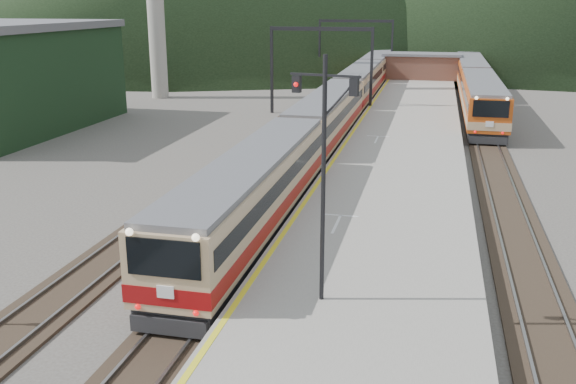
# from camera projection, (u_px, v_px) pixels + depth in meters

# --- Properties ---
(track_main) EXTENTS (2.60, 200.00, 0.23)m
(track_main) POSITION_uv_depth(u_px,v_px,m) (322.00, 150.00, 45.39)
(track_main) COLOR black
(track_main) RESTS_ON ground
(track_far) EXTENTS (2.60, 200.00, 0.23)m
(track_far) POSITION_uv_depth(u_px,v_px,m) (254.00, 147.00, 46.47)
(track_far) COLOR black
(track_far) RESTS_ON ground
(track_second) EXTENTS (2.60, 200.00, 0.23)m
(track_second) POSITION_uv_depth(u_px,v_px,m) (491.00, 159.00, 42.92)
(track_second) COLOR black
(track_second) RESTS_ON ground
(platform) EXTENTS (8.00, 100.00, 1.00)m
(platform) POSITION_uv_depth(u_px,v_px,m) (401.00, 154.00, 42.20)
(platform) COLOR gray
(platform) RESTS_ON ground
(gantry_near) EXTENTS (9.55, 0.25, 8.00)m
(gantry_near) POSITION_uv_depth(u_px,v_px,m) (321.00, 54.00, 58.44)
(gantry_near) COLOR black
(gantry_near) RESTS_ON ground
(gantry_far) EXTENTS (9.55, 0.25, 8.00)m
(gantry_far) POSITION_uv_depth(u_px,v_px,m) (356.00, 39.00, 81.79)
(gantry_far) COLOR black
(gantry_far) RESTS_ON ground
(station_shed) EXTENTS (9.40, 4.40, 3.10)m
(station_shed) POSITION_uv_depth(u_px,v_px,m) (421.00, 66.00, 78.96)
(station_shed) COLOR brown
(station_shed) RESTS_ON platform
(main_train) EXTENTS (2.87, 78.57, 3.50)m
(main_train) POSITION_uv_depth(u_px,v_px,m) (346.00, 99.00, 56.04)
(main_train) COLOR tan
(main_train) RESTS_ON track_main
(second_train) EXTENTS (3.04, 62.40, 3.72)m
(second_train) POSITION_uv_depth(u_px,v_px,m) (471.00, 73.00, 74.99)
(second_train) COLOR #B04412
(second_train) RESTS_ON track_second
(signal_mast) EXTENTS (2.17, 0.60, 7.72)m
(signal_mast) POSITION_uv_depth(u_px,v_px,m) (324.00, 157.00, 19.27)
(signal_mast) COLOR black
(signal_mast) RESTS_ON platform
(short_signal_b) EXTENTS (0.23, 0.17, 2.27)m
(short_signal_b) POSITION_uv_depth(u_px,v_px,m) (273.00, 143.00, 41.18)
(short_signal_b) COLOR black
(short_signal_b) RESTS_ON ground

